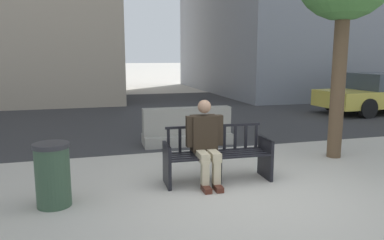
# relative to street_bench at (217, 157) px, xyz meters

# --- Properties ---
(ground_plane) EXTENTS (200.00, 200.00, 0.00)m
(ground_plane) POSITION_rel_street_bench_xyz_m (0.24, -0.67, -0.40)
(ground_plane) COLOR #B7B2A8
(street_asphalt) EXTENTS (120.00, 12.00, 0.01)m
(street_asphalt) POSITION_rel_street_bench_xyz_m (0.24, 8.03, -0.39)
(street_asphalt) COLOR #333335
(street_asphalt) RESTS_ON ground
(street_bench) EXTENTS (1.71, 0.58, 0.88)m
(street_bench) POSITION_rel_street_bench_xyz_m (0.00, 0.00, 0.00)
(street_bench) COLOR black
(street_bench) RESTS_ON ground
(seated_person) EXTENTS (0.58, 0.73, 1.31)m
(seated_person) POSITION_rel_street_bench_xyz_m (-0.21, -0.05, 0.29)
(seated_person) COLOR #2D2319
(seated_person) RESTS_ON ground
(jersey_barrier_centre) EXTENTS (2.02, 0.73, 0.84)m
(jersey_barrier_centre) POSITION_rel_street_bench_xyz_m (0.20, 2.59, -0.06)
(jersey_barrier_centre) COLOR gray
(jersey_barrier_centre) RESTS_ON ground
(trash_bin) EXTENTS (0.47, 0.47, 0.86)m
(trash_bin) POSITION_rel_street_bench_xyz_m (-2.44, -0.36, 0.04)
(trash_bin) COLOR #334C38
(trash_bin) RESTS_ON ground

